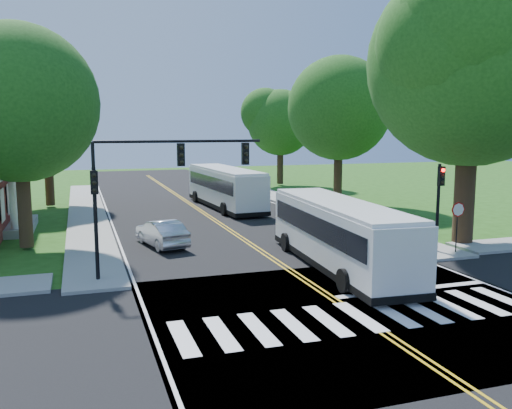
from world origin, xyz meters
name	(u,v)px	position (x,y,z in m)	size (l,w,h in m)	color
ground	(352,312)	(0.00, 0.00, 0.00)	(140.00, 140.00, 0.00)	#204A12
road	(221,224)	(0.00, 18.00, 0.01)	(14.00, 96.00, 0.01)	black
cross_road	(352,312)	(0.00, 0.00, 0.01)	(60.00, 12.00, 0.01)	black
center_line	(207,215)	(0.00, 22.00, 0.01)	(0.36, 70.00, 0.01)	gold
edge_line_w	(111,220)	(-6.80, 22.00, 0.01)	(0.12, 70.00, 0.01)	silver
edge_line_e	(294,211)	(6.80, 22.00, 0.01)	(0.12, 70.00, 0.01)	silver
crosswalk	(360,316)	(0.00, -0.50, 0.02)	(12.60, 3.00, 0.01)	silver
stop_bar	(412,289)	(3.50, 1.60, 0.02)	(6.60, 0.40, 0.01)	silver
sidewalk_nw	(87,214)	(-8.30, 25.00, 0.07)	(2.60, 40.00, 0.15)	gray
sidewalk_ne	(297,204)	(8.30, 25.00, 0.07)	(2.60, 40.00, 0.15)	gray
tree_ne_big	(472,64)	(11.00, 8.00, 9.62)	(10.80, 10.80, 14.91)	black
tree_west_near	(18,103)	(-11.50, 14.00, 7.53)	(8.00, 8.00, 11.40)	black
tree_west_far	(46,119)	(-11.00, 30.00, 7.00)	(7.60, 7.60, 10.67)	black
tree_east_mid	(339,108)	(11.50, 24.00, 7.86)	(8.40, 8.40, 11.93)	black
tree_east_far	(280,123)	(12.50, 40.00, 6.86)	(7.20, 7.20, 10.34)	black
signal_nw	(153,175)	(-5.86, 6.43, 4.38)	(7.15, 0.46, 5.66)	black
signal_ne	(439,196)	(8.20, 6.44, 2.96)	(0.30, 0.46, 4.40)	black
stop_sign	(458,215)	(9.00, 5.98, 2.03)	(0.76, 0.08, 2.53)	black
bus_lead	(339,233)	(2.25, 5.54, 1.61)	(3.38, 11.83, 3.02)	silver
bus_follow	(225,187)	(2.22, 25.18, 1.67)	(3.51, 12.32, 3.15)	silver
hatchback	(162,233)	(-4.69, 12.54, 0.73)	(1.51, 4.34, 1.43)	#BBBDC2
suv	(363,237)	(5.09, 8.37, 0.69)	(2.26, 4.91, 1.36)	silver
dark_sedan	(311,214)	(5.67, 16.29, 0.68)	(1.88, 4.63, 1.34)	black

